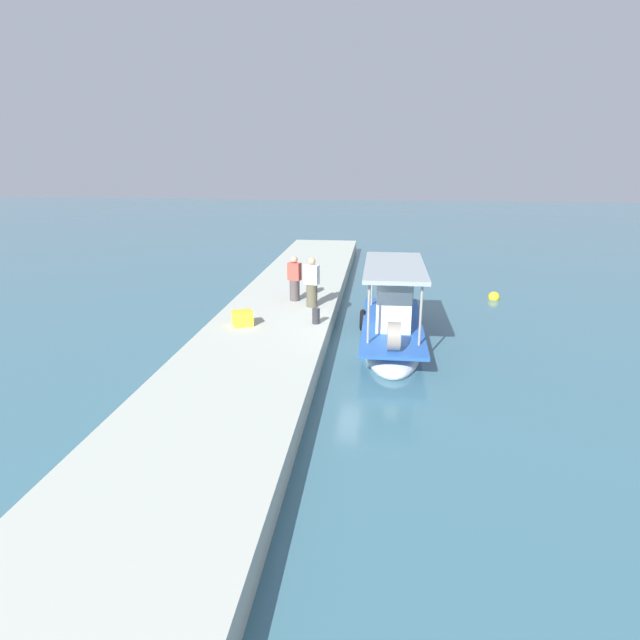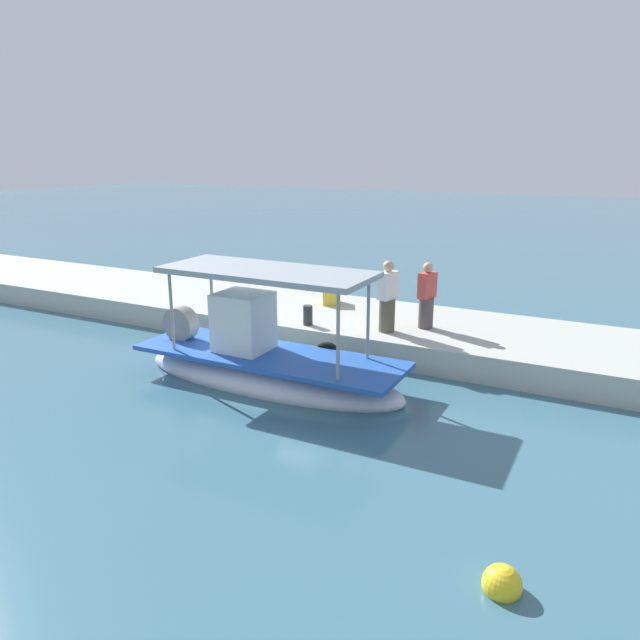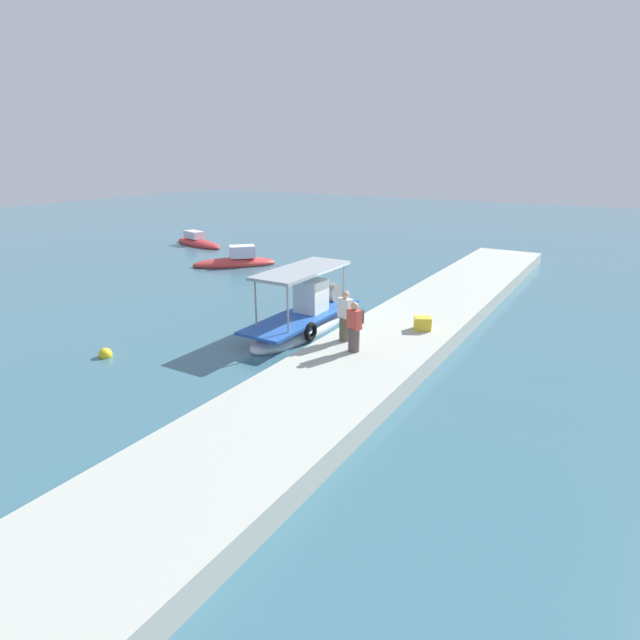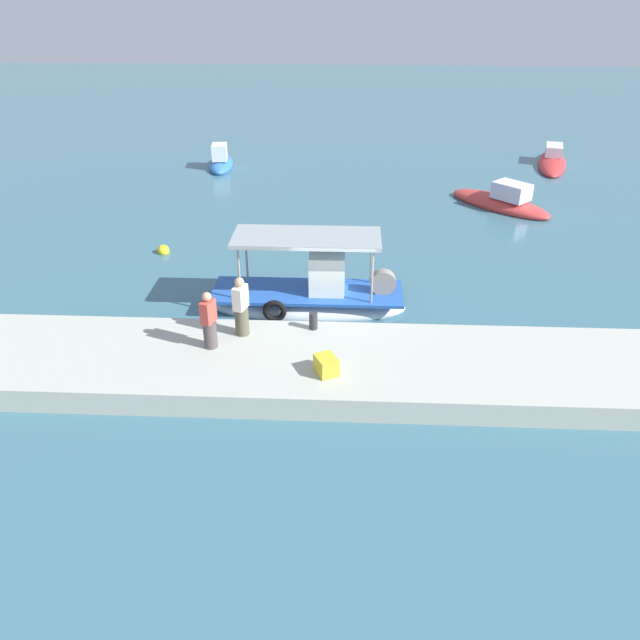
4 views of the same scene
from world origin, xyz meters
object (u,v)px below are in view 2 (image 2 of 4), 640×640
Objects in this scene: fisherman_by_crate at (427,299)px; fisherman_near_bollard at (387,300)px; cargo_crate at (331,295)px; marker_buoy at (502,584)px; main_fishing_boat at (265,362)px; mooring_bollard at (308,315)px.

fisherman_near_bollard is at bearing 44.60° from fisherman_by_crate.
fisherman_near_bollard is 3.10m from cargo_crate.
cargo_crate is at bearing -53.41° from marker_buoy.
main_fishing_boat is 3.84× the size of fisherman_by_crate.
main_fishing_boat reaches higher than mooring_bollard.
fisherman_by_crate is 2.97m from mooring_bollard.
fisherman_by_crate is at bearing 160.43° from cargo_crate.
main_fishing_boat is at bearing 54.83° from fisherman_by_crate.
fisherman_near_bollard reaches higher than mooring_bollard.
fisherman_near_bollard is 1.04m from fisherman_by_crate.
fisherman_by_crate reaches higher than marker_buoy.
marker_buoy is at bearing 132.68° from mooring_bollard.
mooring_bollard is at bearing 22.46° from fisherman_by_crate.
marker_buoy is (-3.49, 7.84, -1.30)m from fisherman_by_crate.
mooring_bollard is 2.29m from cargo_crate.
mooring_bollard is at bearing -47.32° from marker_buoy.
fisherman_by_crate is 3.53× the size of marker_buoy.
cargo_crate is 11.20m from marker_buoy.
cargo_crate is (3.17, -1.13, -0.51)m from fisherman_by_crate.
fisherman_by_crate is 3.29× the size of mooring_bollard.
marker_buoy is at bearing 120.77° from fisherman_near_bollard.
fisherman_near_bollard is (-1.73, -2.78, 0.99)m from main_fishing_boat.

